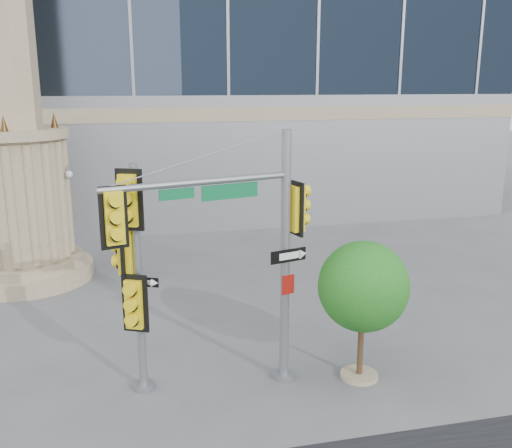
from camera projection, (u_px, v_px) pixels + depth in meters
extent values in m
plane|color=#545456|center=(258.00, 393.00, 12.34)|extent=(120.00, 120.00, 0.00)
cylinder|color=#9C8D6A|center=(27.00, 272.00, 19.46)|extent=(4.40, 4.40, 0.50)
cylinder|color=#9C8D6A|center=(26.00, 261.00, 19.36)|extent=(3.80, 3.80, 0.30)
cylinder|color=#9C8D6A|center=(19.00, 199.00, 18.85)|extent=(3.00, 3.00, 4.00)
cylinder|color=#9C8D6A|center=(13.00, 133.00, 18.33)|extent=(3.50, 3.50, 0.30)
cone|color=#472D14|center=(54.00, 120.00, 18.52)|extent=(0.24, 0.24, 0.50)
cylinder|color=slate|center=(284.00, 375.00, 12.95)|extent=(0.52, 0.52, 0.11)
cylinder|color=slate|center=(285.00, 260.00, 12.29)|extent=(0.21, 0.21, 5.60)
cylinder|color=slate|center=(199.00, 182.00, 10.95)|extent=(3.82, 1.13, 0.13)
cube|color=#0C6B39|center=(230.00, 191.00, 11.28)|extent=(1.18, 0.35, 0.30)
cube|color=yellow|center=(114.00, 218.00, 10.30)|extent=(0.56, 0.38, 1.17)
cube|color=yellow|center=(296.00, 208.00, 12.14)|extent=(0.38, 0.56, 1.17)
cube|color=black|center=(288.00, 256.00, 12.14)|extent=(0.84, 0.25, 0.28)
cube|color=maroon|center=(288.00, 285.00, 12.30)|extent=(0.30, 0.10, 0.43)
cylinder|color=slate|center=(144.00, 386.00, 12.48)|extent=(0.48, 0.48, 0.12)
cylinder|color=slate|center=(139.00, 282.00, 11.90)|extent=(0.18, 0.18, 4.97)
cube|color=yellow|center=(130.00, 200.00, 11.26)|extent=(0.61, 0.48, 1.24)
cube|color=yellow|center=(127.00, 249.00, 11.77)|extent=(0.48, 0.61, 1.24)
cube|color=yellow|center=(135.00, 303.00, 11.79)|extent=(0.61, 0.48, 1.24)
cube|color=black|center=(144.00, 282.00, 11.74)|extent=(0.57, 0.28, 0.20)
cylinder|color=#9C8D6A|center=(359.00, 375.00, 12.98)|extent=(0.86, 0.86, 0.10)
cylinder|color=#382314|center=(361.00, 342.00, 12.78)|extent=(0.13, 0.13, 1.72)
sphere|color=#166216|center=(363.00, 286.00, 12.46)|extent=(2.00, 2.00, 2.00)
sphere|color=#166216|center=(376.00, 293.00, 12.85)|extent=(1.24, 1.24, 1.24)
sphere|color=#166216|center=(353.00, 302.00, 12.22)|extent=(1.05, 1.05, 1.05)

